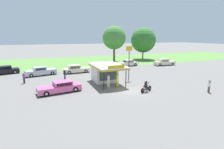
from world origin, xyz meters
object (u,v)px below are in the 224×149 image
Objects in this scene: bystander_admiring_sedan at (24,78)px; bystander_standing_back_lot at (209,86)px; parked_car_back_row_centre_left at (5,70)px; parked_car_back_row_right at (127,63)px; parked_car_back_row_far_left at (76,69)px; motorcycle_with_rider at (146,87)px; bystander_chatting_near_pumps at (65,74)px; parked_car_back_row_centre_right at (41,71)px; featured_classic_sedan at (60,87)px; roadside_pole_sign at (129,57)px; parked_car_back_row_far_right at (164,62)px; gas_pump_nearside at (109,81)px; gas_pump_offside at (117,81)px.

bystander_admiring_sedan is 26.04m from bystander_standing_back_lot.
parked_car_back_row_right is (25.76, -0.17, -0.03)m from parked_car_back_row_centre_left.
motorcycle_with_rider is at bearing -68.32° from parked_car_back_row_far_left.
parked_car_back_row_centre_right is at bearing 128.96° from bystander_chatting_near_pumps.
featured_classic_sedan is 12.03m from roadside_pole_sign.
parked_car_back_row_centre_left is at bearing 175.89° from parked_car_back_row_far_right.
featured_classic_sedan is 1.11× the size of parked_car_back_row_far_left.
gas_pump_nearside is 8.98m from bystander_chatting_near_pumps.
motorcycle_with_rider is at bearing 157.06° from bystander_standing_back_lot.
parked_car_back_row_right is (17.09, 15.23, 0.03)m from featured_classic_sedan.
gas_pump_nearside is 6.47m from featured_classic_sedan.
bystander_chatting_near_pumps reaches higher than bystander_standing_back_lot.
gas_pump_offside is 0.35× the size of roadside_pole_sign.
motorcycle_with_rider is 0.38× the size of parked_car_back_row_centre_left.
parked_car_back_row_far_left is at bearing 129.59° from roadside_pole_sign.
featured_classic_sedan is 11.95m from parked_car_back_row_centre_right.
bystander_standing_back_lot is (17.62, -7.00, 0.16)m from featured_classic_sedan.
parked_car_back_row_centre_left is at bearing 119.38° from featured_classic_sedan.
parked_car_back_row_centre_right reaches higher than featured_classic_sedan.
motorcycle_with_rider is 0.38× the size of roadside_pole_sign.
gas_pump_nearside is 14.93m from parked_car_back_row_centre_right.
parked_car_back_row_centre_left is at bearing 134.49° from motorcycle_with_rider.
parked_car_back_row_centre_left reaches higher than parked_car_back_row_right.
parked_car_back_row_right is (9.30, 15.58, -0.20)m from gas_pump_offside.
parked_car_back_row_far_right is (21.93, 1.29, 0.03)m from parked_car_back_row_far_left.
motorcycle_with_rider is 18.19m from bystander_admiring_sedan.
gas_pump_nearside is at bearing -55.91° from bystander_chatting_near_pumps.
bystander_standing_back_lot is at bearing -34.09° from gas_pump_offside.
featured_classic_sedan is at bearing -60.62° from parked_car_back_row_centre_left.
parked_car_back_row_right is at bearing 165.45° from parked_car_back_row_far_right.
motorcycle_with_rider is 20.30m from parked_car_back_row_right.
bystander_admiring_sedan reaches higher than parked_car_back_row_far_right.
gas_pump_offside is at bearing -49.44° from bystander_chatting_near_pumps.
motorcycle_with_rider is at bearing -51.11° from bystander_chatting_near_pumps.
gas_pump_nearside is at bearing -3.08° from featured_classic_sedan.
parked_car_back_row_far_left is (-3.67, 11.97, -0.17)m from gas_pump_offside.
roadside_pole_sign reaches higher than parked_car_back_row_far_right.
roadside_pole_sign reaches higher than bystander_standing_back_lot.
parked_car_back_row_far_right is (18.25, 13.25, -0.14)m from gas_pump_offside.
parked_car_back_row_right is (10.63, 15.58, -0.20)m from gas_pump_nearside.
parked_car_back_row_right is at bearing 21.95° from bystander_admiring_sedan.
bystander_chatting_near_pumps is at bearing 78.64° from featured_classic_sedan.
bystander_admiring_sedan is (-8.78, -5.15, 0.14)m from parked_car_back_row_far_left.
roadside_pole_sign is (9.84, -4.11, 2.81)m from bystander_chatting_near_pumps.
roadside_pole_sign is (4.80, 3.33, 2.78)m from gas_pump_nearside.
featured_classic_sedan is 3.52× the size of bystander_admiring_sedan.
gas_pump_nearside is 23.65m from parked_car_back_row_far_right.
gas_pump_nearside is 0.34× the size of featured_classic_sedan.
parked_car_back_row_far_right is (15.76, 16.80, 0.08)m from motorcycle_with_rider.
parked_car_back_row_far_right is 18.05m from roadside_pole_sign.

